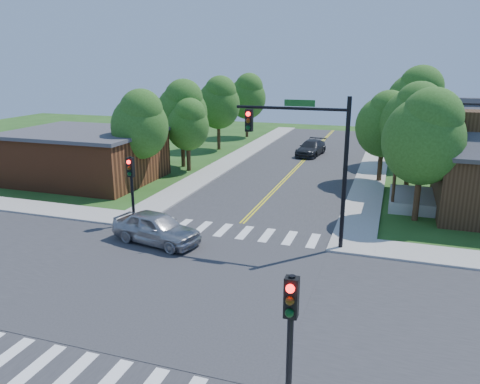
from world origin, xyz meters
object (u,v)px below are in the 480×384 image
(signal_pole_se, at_px, (291,319))
(car_silver, at_px, (156,229))
(signal_pole_nw, at_px, (131,178))
(car_dgrey, at_px, (311,148))
(signal_mast_ne, at_px, (309,147))

(signal_pole_se, xyz_separation_m, car_silver, (-8.68, 9.12, -1.88))
(signal_pole_nw, height_order, car_dgrey, signal_pole_nw)
(signal_pole_se, relative_size, car_silver, 0.78)
(signal_pole_se, bearing_deg, car_silver, 133.56)
(signal_mast_ne, height_order, signal_pole_nw, signal_mast_ne)
(car_dgrey, bearing_deg, signal_mast_ne, -73.75)
(car_silver, bearing_deg, car_dgrey, 4.15)
(signal_mast_ne, relative_size, car_dgrey, 1.44)
(signal_pole_nw, distance_m, car_dgrey, 23.08)
(signal_mast_ne, xyz_separation_m, signal_pole_se, (1.69, -11.21, -2.19))
(signal_pole_nw, bearing_deg, car_dgrey, 75.47)
(signal_mast_ne, relative_size, car_silver, 1.48)
(signal_pole_nw, relative_size, car_silver, 0.78)
(signal_pole_se, distance_m, car_dgrey, 33.96)
(signal_pole_nw, xyz_separation_m, car_dgrey, (5.77, 22.26, -1.97))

